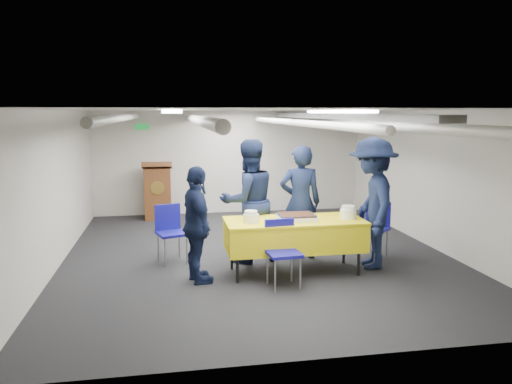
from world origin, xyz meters
The scene contains 14 objects.
ground centered at (0.00, 0.00, 0.00)m, with size 7.00×7.00×0.00m, color black.
room_shell centered at (0.09, 0.41, 1.81)m, with size 6.00×7.00×2.30m.
serving_table centered at (0.36, -0.99, 0.56)m, with size 1.95×0.84×0.77m.
sheet_cake centered at (0.39, -1.02, 0.81)m, with size 0.52×0.40×0.09m.
plate_stack_left centered at (-0.27, -1.04, 0.84)m, with size 0.22×0.22×0.16m.
plate_stack_right centered at (1.14, -1.04, 0.85)m, with size 0.23×0.23×0.18m.
podium centered at (-1.60, 3.05, 0.61)m, with size 0.62×0.53×1.25m.
chair_near centered at (0.07, -1.46, 0.53)m, with size 0.46×0.46×0.87m.
chair_right centered at (1.83, -0.40, 0.53)m, with size 0.59×0.59×0.87m.
chair_left centered at (-1.36, -0.12, 0.53)m, with size 0.53×0.53×0.87m.
sailor_a centered at (0.64, -0.28, 0.88)m, with size 0.64×0.42×1.77m, color black.
sailor_b centered at (-0.18, -0.33, 0.93)m, with size 0.91×0.71×1.87m, color black.
sailor_c centered at (-1.01, -1.16, 0.78)m, with size 0.92×0.38×1.57m, color black.
sailor_d centered at (1.54, -0.93, 0.96)m, with size 1.24×0.71×1.91m, color black.
Camera 1 is at (-1.36, -7.65, 2.26)m, focal length 35.00 mm.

